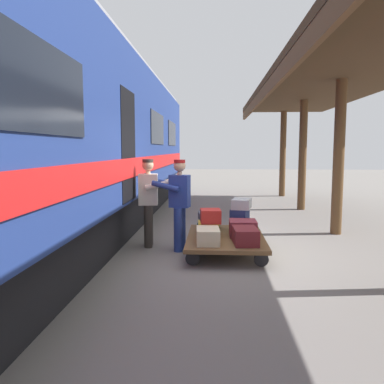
# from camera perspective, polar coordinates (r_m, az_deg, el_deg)

# --- Properties ---
(ground_plane) EXTENTS (60.00, 60.00, 0.00)m
(ground_plane) POSITION_cam_1_polar(r_m,az_deg,el_deg) (7.22, 6.63, -8.92)
(ground_plane) COLOR slate
(platform_canopy) EXTENTS (3.20, 18.51, 3.56)m
(platform_canopy) POSITION_cam_1_polar(r_m,az_deg,el_deg) (7.58, 24.98, 16.32)
(platform_canopy) COLOR brown
(platform_canopy) RESTS_ON ground_plane
(train_car) EXTENTS (3.02, 20.22, 4.00)m
(train_car) POSITION_cam_1_polar(r_m,az_deg,el_deg) (7.60, -20.51, 7.19)
(train_car) COLOR navy
(train_car) RESTS_ON ground_plane
(luggage_cart) EXTENTS (1.39, 2.09, 0.31)m
(luggage_cart) POSITION_cam_1_polar(r_m,az_deg,el_deg) (7.18, 4.96, -6.80)
(luggage_cart) COLOR brown
(luggage_cart) RESTS_ON ground_plane
(suitcase_teal_softside) EXTENTS (0.44, 0.61, 0.17)m
(suitcase_teal_softside) POSITION_cam_1_polar(r_m,az_deg,el_deg) (7.71, 2.52, -4.88)
(suitcase_teal_softside) COLOR #1E666B
(suitcase_teal_softside) RESTS_ON luggage_cart
(suitcase_brown_leather) EXTENTS (0.42, 0.62, 0.17)m
(suitcase_brown_leather) POSITION_cam_1_polar(r_m,az_deg,el_deg) (7.73, 7.19, -4.93)
(suitcase_brown_leather) COLOR brown
(suitcase_brown_leather) RESTS_ON luggage_cart
(suitcase_burgundy_valise) EXTENTS (0.49, 0.49, 0.29)m
(suitcase_burgundy_valise) POSITION_cam_1_polar(r_m,az_deg,el_deg) (7.15, 7.50, -5.32)
(suitcase_burgundy_valise) COLOR maroon
(suitcase_burgundy_valise) RESTS_ON luggage_cart
(suitcase_cream_canvas) EXTENTS (0.41, 0.60, 0.25)m
(suitcase_cream_canvas) POSITION_cam_1_polar(r_m,az_deg,el_deg) (6.58, 2.37, -6.48)
(suitcase_cream_canvas) COLOR beige
(suitcase_cream_canvas) RESTS_ON luggage_cart
(suitcase_maroon_trunk) EXTENTS (0.44, 0.64, 0.27)m
(suitcase_maroon_trunk) POSITION_cam_1_polar(r_m,az_deg,el_deg) (6.60, 7.85, -6.43)
(suitcase_maroon_trunk) COLOR maroon
(suitcase_maroon_trunk) RESTS_ON luggage_cart
(suitcase_yellow_case) EXTENTS (0.39, 0.48, 0.25)m
(suitcase_yellow_case) POSITION_cam_1_polar(r_m,az_deg,el_deg) (7.14, 2.45, -5.46)
(suitcase_yellow_case) COLOR gold
(suitcase_yellow_case) RESTS_ON luggage_cart
(suitcase_navy_fabric) EXTENTS (0.43, 0.60, 0.25)m
(suitcase_navy_fabric) POSITION_cam_1_polar(r_m,az_deg,el_deg) (7.72, 7.07, -3.35)
(suitcase_navy_fabric) COLOR navy
(suitcase_navy_fabric) RESTS_ON suitcase_brown_leather
(suitcase_slate_roller) EXTENTS (0.47, 0.60, 0.16)m
(suitcase_slate_roller) POSITION_cam_1_polar(r_m,az_deg,el_deg) (7.72, 2.56, -3.63)
(suitcase_slate_roller) COLOR #4C515B
(suitcase_slate_roller) RESTS_ON suitcase_teal_softside
(suitcase_red_plastic) EXTENTS (0.40, 0.43, 0.24)m
(suitcase_red_plastic) POSITION_cam_1_polar(r_m,az_deg,el_deg) (7.07, 2.74, -3.54)
(suitcase_red_plastic) COLOR #AD231E
(suitcase_red_plastic) RESTS_ON suitcase_yellow_case
(suitcase_gray_aluminum) EXTENTS (0.44, 0.55, 0.19)m
(suitcase_gray_aluminum) POSITION_cam_1_polar(r_m,az_deg,el_deg) (7.66, 7.32, -1.73)
(suitcase_gray_aluminum) COLOR #9EA0A5
(suitcase_gray_aluminum) RESTS_ON suitcase_navy_fabric
(porter_in_overalls) EXTENTS (0.72, 0.53, 1.70)m
(porter_in_overalls) POSITION_cam_1_polar(r_m,az_deg,el_deg) (7.19, -1.98, -1.41)
(porter_in_overalls) COLOR navy
(porter_in_overalls) RESTS_ON ground_plane
(porter_by_door) EXTENTS (0.69, 0.47, 1.70)m
(porter_by_door) POSITION_cam_1_polar(r_m,az_deg,el_deg) (7.53, -6.31, -1.10)
(porter_by_door) COLOR #332D28
(porter_by_door) RESTS_ON ground_plane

